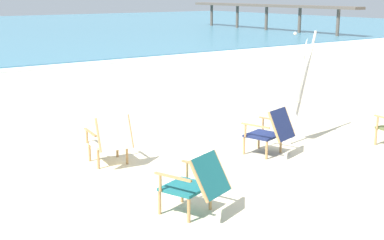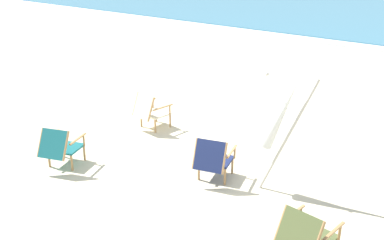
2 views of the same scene
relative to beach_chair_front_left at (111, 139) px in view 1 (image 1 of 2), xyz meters
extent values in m
plane|color=beige|center=(2.03, -0.95, -0.43)|extent=(80.00, 80.00, 0.00)
cube|color=white|center=(2.03, 11.25, -0.40)|extent=(80.00, 1.10, 0.06)
cube|color=beige|center=(0.02, 0.15, -0.11)|extent=(0.58, 0.54, 0.04)
cube|color=beige|center=(-0.02, -0.18, 0.13)|extent=(0.52, 0.28, 0.50)
cylinder|color=#AD7F4C|center=(-0.19, 0.39, -0.27)|extent=(0.04, 0.04, 0.32)
cylinder|color=#AD7F4C|center=(0.28, 0.34, -0.27)|extent=(0.04, 0.04, 0.32)
cylinder|color=#AD7F4C|center=(-0.24, -0.03, -0.27)|extent=(0.04, 0.04, 0.32)
cylinder|color=#AD7F4C|center=(0.22, -0.09, -0.27)|extent=(0.04, 0.04, 0.32)
cube|color=#AD7F4C|center=(-0.26, 0.17, 0.11)|extent=(0.10, 0.53, 0.02)
cylinder|color=#AD7F4C|center=(-0.24, 0.35, 0.00)|extent=(0.04, 0.04, 0.22)
cube|color=#AD7F4C|center=(0.29, 0.10, 0.11)|extent=(0.10, 0.53, 0.02)
cylinder|color=#AD7F4C|center=(0.32, 0.28, 0.00)|extent=(0.04, 0.04, 0.22)
cylinder|color=#AD7F4C|center=(-0.28, -0.15, 0.13)|extent=(0.07, 0.23, 0.50)
cylinder|color=#AD7F4C|center=(0.23, -0.21, 0.13)|extent=(0.07, 0.23, 0.50)
cylinder|color=#AD7F4C|center=(4.34, -1.68, -0.27)|extent=(0.04, 0.04, 0.32)
cylinder|color=#AD7F4C|center=(4.29, -1.73, 0.00)|extent=(0.04, 0.04, 0.22)
cube|color=#19234C|center=(2.35, -0.90, -0.11)|extent=(0.63, 0.61, 0.04)
cube|color=#19234C|center=(2.45, -1.23, 0.13)|extent=(0.54, 0.38, 0.49)
cylinder|color=#AD7F4C|center=(2.07, -0.76, -0.27)|extent=(0.04, 0.04, 0.32)
cylinder|color=#AD7F4C|center=(2.52, -0.63, -0.27)|extent=(0.04, 0.04, 0.32)
cylinder|color=#AD7F4C|center=(2.19, -1.17, -0.27)|extent=(0.04, 0.04, 0.32)
cylinder|color=#AD7F4C|center=(2.64, -1.04, -0.27)|extent=(0.04, 0.04, 0.32)
cube|color=#AD7F4C|center=(2.09, -1.00, 0.11)|extent=(0.18, 0.52, 0.02)
cylinder|color=#AD7F4C|center=(2.04, -0.82, 0.00)|extent=(0.04, 0.04, 0.22)
cube|color=#AD7F4C|center=(2.63, -0.84, 0.11)|extent=(0.18, 0.52, 0.02)
cylinder|color=#AD7F4C|center=(2.58, -0.66, 0.00)|extent=(0.04, 0.04, 0.22)
cylinder|color=#AD7F4C|center=(2.21, -1.31, 0.13)|extent=(0.11, 0.25, 0.49)
cylinder|color=#AD7F4C|center=(2.70, -1.16, 0.13)|extent=(0.11, 0.25, 0.49)
cube|color=#196066|center=(-0.09, -2.16, -0.11)|extent=(0.65, 0.63, 0.04)
cube|color=#196066|center=(0.03, -2.50, 0.12)|extent=(0.56, 0.44, 0.47)
cylinder|color=#AD7F4C|center=(-0.39, -2.03, -0.27)|extent=(0.04, 0.04, 0.32)
cylinder|color=#AD7F4C|center=(0.05, -1.87, -0.27)|extent=(0.04, 0.04, 0.32)
cylinder|color=#AD7F4C|center=(-0.24, -2.44, -0.27)|extent=(0.04, 0.04, 0.32)
cylinder|color=#AD7F4C|center=(0.20, -2.28, -0.27)|extent=(0.04, 0.04, 0.32)
cube|color=#AD7F4C|center=(-0.35, -2.27, 0.11)|extent=(0.22, 0.51, 0.02)
cylinder|color=#AD7F4C|center=(-0.41, -2.09, 0.00)|extent=(0.04, 0.04, 0.22)
cube|color=#AD7F4C|center=(0.18, -2.08, 0.11)|extent=(0.22, 0.51, 0.02)
cylinder|color=#AD7F4C|center=(0.11, -1.90, 0.00)|extent=(0.04, 0.04, 0.22)
cylinder|color=#AD7F4C|center=(-0.21, -2.59, 0.12)|extent=(0.14, 0.28, 0.47)
cylinder|color=#AD7F4C|center=(0.27, -2.41, 0.12)|extent=(0.14, 0.28, 0.47)
cylinder|color=#B7B2A8|center=(3.52, -0.66, 0.55)|extent=(0.79, 0.26, 1.97)
cone|color=white|center=(3.39, -0.70, 0.89)|extent=(0.66, 0.38, 1.16)
sphere|color=#B7B2A8|center=(3.15, -0.76, 1.52)|extent=(0.06, 0.06, 0.06)
cube|color=brown|center=(21.71, 19.68, 1.30)|extent=(0.90, 15.15, 0.16)
cylinder|color=brown|center=(21.71, 13.62, 0.44)|extent=(0.20, 0.20, 1.73)
cylinder|color=brown|center=(21.71, 16.65, 0.44)|extent=(0.20, 0.20, 1.73)
cylinder|color=brown|center=(21.71, 19.68, 0.44)|extent=(0.20, 0.20, 1.73)
cylinder|color=brown|center=(21.71, 22.71, 0.44)|extent=(0.20, 0.20, 1.73)
cylinder|color=brown|center=(21.71, 25.74, 0.44)|extent=(0.20, 0.20, 1.73)
camera|label=1|loc=(-3.59, -7.22, 2.22)|focal=50.00mm
camera|label=2|loc=(6.24, -6.62, 3.36)|focal=42.00mm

